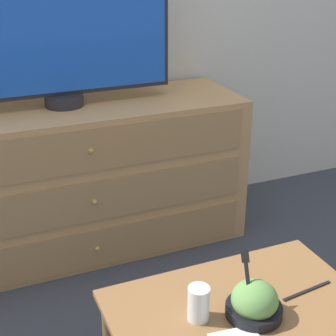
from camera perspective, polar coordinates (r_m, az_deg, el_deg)
The scene contains 7 objects.
ground_plane at distance 2.96m, azimuth -11.83°, elevation -5.76°, with size 12.00×12.00×0.00m, color #383D47.
dresser at distance 2.55m, azimuth -9.68°, elevation -1.23°, with size 1.60×0.53×0.74m.
tv at distance 2.36m, azimuth -12.13°, elevation 15.32°, with size 1.02×0.18×0.71m.
coffee_table at distance 1.68m, azimuth 8.26°, elevation -17.06°, with size 0.80×0.56×0.40m.
takeout_bowl at distance 1.61m, azimuth 9.55°, elevation -14.49°, with size 0.17×0.17×0.19m.
drink_cup at distance 1.58m, azimuth 3.40°, elevation -14.94°, with size 0.07×0.07×0.11m.
knife at distance 1.76m, azimuth 15.16°, elevation -12.99°, with size 0.20×0.03×0.01m.
Camera 1 is at (-0.41, -2.55, 1.44)m, focal length 55.00 mm.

